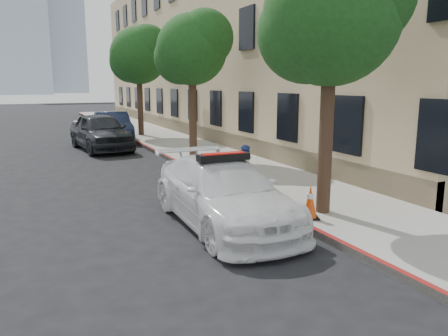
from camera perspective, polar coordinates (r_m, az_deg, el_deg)
name	(u,v)px	position (r m, az deg, el deg)	size (l,w,h in m)	color
ground	(169,210)	(10.35, -7.23, -5.49)	(120.00, 120.00, 0.00)	black
sidewalk	(177,145)	(20.75, -6.14, 3.06)	(3.20, 50.00, 0.15)	gray
curb_strip	(145,146)	(20.32, -10.26, 2.78)	(0.12, 50.00, 0.15)	maroon
building	(237,48)	(27.41, 1.68, 15.36)	(8.00, 36.00, 10.00)	tan
tower_right	(58,18)	(146.23, -20.91, 17.83)	(14.00, 14.00, 44.00)	#9EA8B7
tree_near	(333,15)	(9.60, 14.05, 18.77)	(2.92, 2.82, 5.62)	black
tree_mid	(193,49)	(16.59, -4.10, 15.26)	(2.77, 2.64, 5.43)	black
tree_far	(139,55)	(24.24, -11.04, 14.28)	(3.10, 3.00, 5.81)	black
police_car	(223,192)	(9.11, -0.08, -3.19)	(2.01, 4.77, 1.53)	white
parked_car_mid	(101,132)	(20.16, -15.83, 4.60)	(1.93, 4.79, 1.63)	black
parked_car_far	(113,127)	(23.04, -14.35, 5.24)	(1.57, 4.50, 1.48)	#161F37
fire_hydrant	(245,160)	(13.49, 2.80, 1.06)	(0.39, 0.35, 0.91)	white
traffic_cone	(310,202)	(9.26, 11.19, -4.40)	(0.48, 0.48, 0.70)	black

